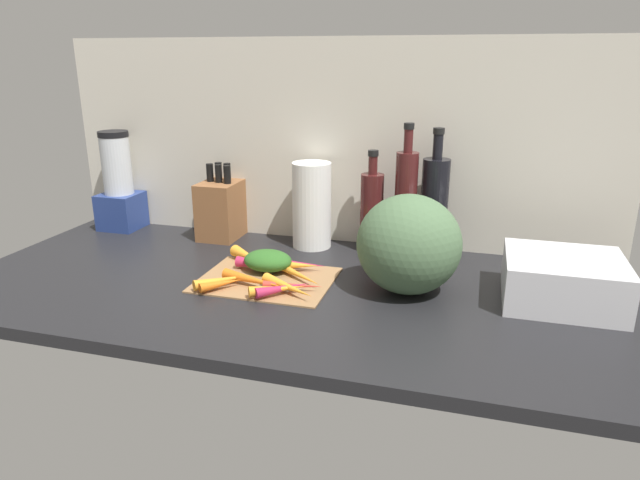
{
  "coord_description": "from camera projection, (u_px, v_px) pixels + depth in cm",
  "views": [
    {
      "loc": [
        43.88,
        -125.1,
        54.79
      ],
      "look_at": [
        6.39,
        5.29,
        10.39
      ],
      "focal_mm": 31.73,
      "sensor_mm": 36.0,
      "label": 1
    }
  ],
  "objects": [
    {
      "name": "dish_rack",
      "position": [
        563.0,
        280.0,
        1.3
      ],
      "size": [
        26.12,
        23.94,
        10.98
      ],
      "primitive_type": "cube",
      "color": "silver",
      "rests_on": "ground_plane"
    },
    {
      "name": "blender_appliance",
      "position": [
        119.0,
        187.0,
        1.84
      ],
      "size": [
        12.38,
        12.38,
        32.01
      ],
      "color": "navy",
      "rests_on": "ground_plane"
    },
    {
      "name": "knife_block",
      "position": [
        222.0,
        208.0,
        1.77
      ],
      "size": [
        11.46,
        16.84,
        23.23
      ],
      "color": "brown",
      "rests_on": "ground_plane"
    },
    {
      "name": "carrot_3",
      "position": [
        249.0,
        257.0,
        1.54
      ],
      "size": [
        13.39,
        10.44,
        3.29
      ],
      "primitive_type": "cone",
      "rotation": [
        0.0,
        1.57,
        -0.59
      ],
      "color": "orange",
      "rests_on": "cutting_board"
    },
    {
      "name": "carrot_11",
      "position": [
        301.0,
        276.0,
        1.43
      ],
      "size": [
        13.44,
        10.35,
        2.02
      ],
      "primitive_type": "cone",
      "rotation": [
        0.0,
        1.57,
        -0.62
      ],
      "color": "orange",
      "rests_on": "cutting_board"
    },
    {
      "name": "bottle_0",
      "position": [
        372.0,
        211.0,
        1.63
      ],
      "size": [
        6.65,
        6.65,
        29.61
      ],
      "color": "#471919",
      "rests_on": "ground_plane"
    },
    {
      "name": "carrot_2",
      "position": [
        297.0,
        265.0,
        1.49
      ],
      "size": [
        11.4,
        5.19,
        2.81
      ],
      "primitive_type": "cone",
      "rotation": [
        0.0,
        1.57,
        0.22
      ],
      "color": "orange",
      "rests_on": "cutting_board"
    },
    {
      "name": "carrot_10",
      "position": [
        293.0,
        286.0,
        1.37
      ],
      "size": [
        14.63,
        4.78,
        2.03
      ],
      "primitive_type": "cone",
      "rotation": [
        0.0,
        1.57,
        0.19
      ],
      "color": "red",
      "rests_on": "cutting_board"
    },
    {
      "name": "carrot_9",
      "position": [
        283.0,
        288.0,
        1.34
      ],
      "size": [
        11.89,
        11.23,
        2.57
      ],
      "primitive_type": "cone",
      "rotation": [
        0.0,
        1.57,
        0.74
      ],
      "color": "#B2264C",
      "rests_on": "cutting_board"
    },
    {
      "name": "carrot_4",
      "position": [
        277.0,
        289.0,
        1.34
      ],
      "size": [
        12.93,
        9.27,
        2.68
      ],
      "primitive_type": "cone",
      "rotation": [
        0.0,
        1.57,
        0.54
      ],
      "color": "orange",
      "rests_on": "cutting_board"
    },
    {
      "name": "carrot_greens_pile",
      "position": [
        268.0,
        261.0,
        1.48
      ],
      "size": [
        12.87,
        9.9,
        5.44
      ],
      "primitive_type": "ellipsoid",
      "color": "#2D6023",
      "rests_on": "cutting_board"
    },
    {
      "name": "paper_towel_roll",
      "position": [
        312.0,
        205.0,
        1.67
      ],
      "size": [
        11.44,
        11.44,
        25.38
      ],
      "primitive_type": "cylinder",
      "color": "white",
      "rests_on": "ground_plane"
    },
    {
      "name": "carrot_1",
      "position": [
        221.0,
        284.0,
        1.37
      ],
      "size": [
        9.05,
        9.48,
        2.42
      ],
      "primitive_type": "cone",
      "rotation": [
        0.0,
        1.57,
        0.82
      ],
      "color": "orange",
      "rests_on": "cutting_board"
    },
    {
      "name": "carrot_7",
      "position": [
        223.0,
        280.0,
        1.39
      ],
      "size": [
        12.11,
        12.05,
        2.67
      ],
      "primitive_type": "cone",
      "rotation": [
        0.0,
        1.57,
        0.78
      ],
      "color": "orange",
      "rests_on": "cutting_board"
    },
    {
      "name": "winter_squash",
      "position": [
        409.0,
        245.0,
        1.34
      ],
      "size": [
        24.95,
        23.21,
        24.15
      ],
      "primitive_type": "ellipsoid",
      "color": "#4C6B47",
      "rests_on": "ground_plane"
    },
    {
      "name": "wall_back",
      "position": [
        330.0,
        143.0,
        1.69
      ],
      "size": [
        170.0,
        3.0,
        60.0
      ],
      "primitive_type": "cube",
      "color": "beige",
      "rests_on": "ground_plane"
    },
    {
      "name": "cutting_board",
      "position": [
        267.0,
        278.0,
        1.45
      ],
      "size": [
        33.62,
        26.26,
        0.8
      ],
      "primitive_type": "cube",
      "color": "#997047",
      "rests_on": "ground_plane"
    },
    {
      "name": "carrot_5",
      "position": [
        260.0,
        264.0,
        1.49
      ],
      "size": [
        13.48,
        3.49,
        2.93
      ],
      "primitive_type": "cone",
      "rotation": [
        0.0,
        1.57,
        -0.04
      ],
      "color": "#B2264C",
      "rests_on": "cutting_board"
    },
    {
      "name": "carrot_0",
      "position": [
        253.0,
        280.0,
        1.39
      ],
      "size": [
        17.8,
        7.07,
        2.78
      ],
      "primitive_type": "cone",
      "rotation": [
        0.0,
        1.57,
        -0.25
      ],
      "color": "orange",
      "rests_on": "cutting_board"
    },
    {
      "name": "carrot_8",
      "position": [
        295.0,
        264.0,
        1.5
      ],
      "size": [
        16.96,
        3.01,
        2.43
      ],
      "primitive_type": "cone",
      "rotation": [
        0.0,
        1.57,
        0.03
      ],
      "color": "#B2264C",
      "rests_on": "cutting_board"
    },
    {
      "name": "carrot_6",
      "position": [
        288.0,
        287.0,
        1.35
      ],
      "size": [
        15.41,
        10.01,
        2.83
      ],
      "primitive_type": "cone",
      "rotation": [
        0.0,
        1.57,
        -0.49
      ],
      "color": "orange",
      "rests_on": "cutting_board"
    },
    {
      "name": "bottle_2",
      "position": [
        434.0,
        206.0,
        1.57
      ],
      "size": [
        7.6,
        7.6,
        36.41
      ],
      "color": "black",
      "rests_on": "ground_plane"
    },
    {
      "name": "bottle_1",
      "position": [
        405.0,
        203.0,
        1.57
      ],
      "size": [
        6.19,
        6.19,
        37.69
      ],
      "color": "#471919",
      "rests_on": "ground_plane"
    },
    {
      "name": "ground_plane",
      "position": [
        290.0,
        289.0,
        1.43
      ],
      "size": [
        170.0,
        80.0,
        3.0
      ],
      "primitive_type": "cube",
      "color": "black"
    }
  ]
}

